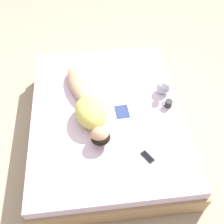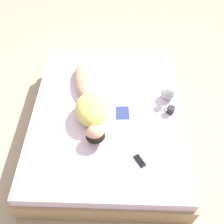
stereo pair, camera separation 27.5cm
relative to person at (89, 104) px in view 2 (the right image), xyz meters
The scene contains 7 objects.
ground_plane 0.58m from the person, behind, with size 12.00×12.00×0.00m, color #B7A88E.
bed 0.39m from the person, behind, with size 1.83×2.30×0.44m.
person is the anchor object (origin of this frame).
open_magazine 0.52m from the person, behind, with size 0.50×0.31×0.01m.
coffee_mug 0.95m from the person, behind, with size 0.12×0.08×0.09m.
cell_phone 0.88m from the person, 130.40° to the left, with size 0.14×0.17×0.01m.
plush_toy 0.96m from the person, 167.21° to the right, with size 0.17×0.18×0.22m.
Camera 2 is at (-0.11, 1.98, 2.84)m, focal length 42.00 mm.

